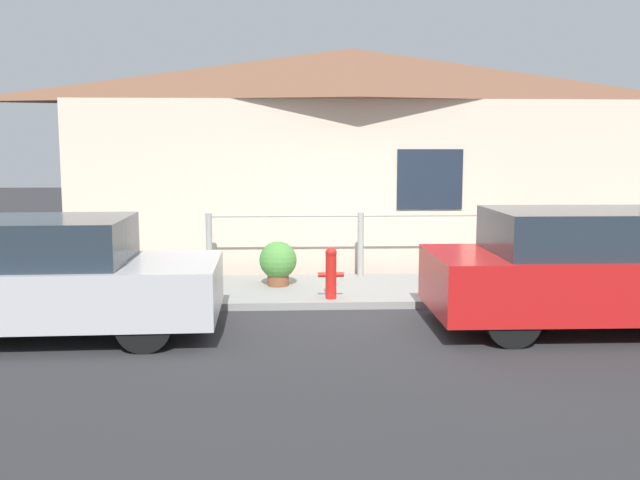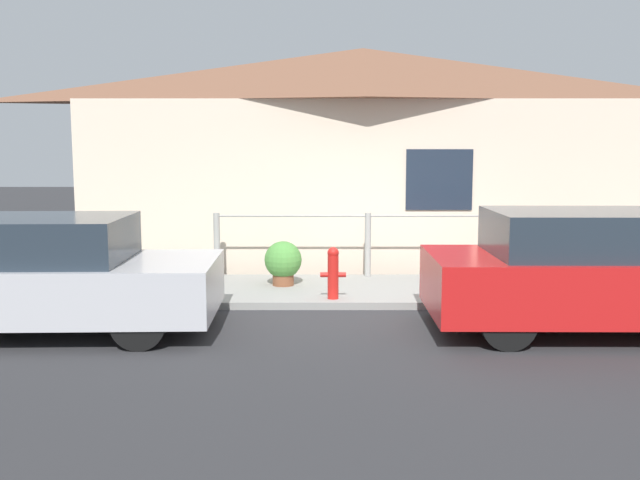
% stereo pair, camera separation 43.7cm
% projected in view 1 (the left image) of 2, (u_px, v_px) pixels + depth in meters
% --- Properties ---
extents(ground_plane, '(60.00, 60.00, 0.00)m').
position_uv_depth(ground_plane, '(376.00, 310.00, 9.48)').
color(ground_plane, '#2D2D30').
extents(sidewalk, '(24.00, 2.12, 0.10)m').
position_uv_depth(sidewalk, '(367.00, 290.00, 10.52)').
color(sidewalk, gray).
rests_on(sidewalk, ground_plane).
extents(house, '(10.07, 2.23, 3.88)m').
position_uv_depth(house, '(353.00, 91.00, 12.55)').
color(house, beige).
rests_on(house, ground_plane).
extents(fence, '(4.90, 0.10, 1.02)m').
position_uv_depth(fence, '(361.00, 241.00, 11.34)').
color(fence, '#999993').
rests_on(fence, sidewalk).
extents(car_left, '(3.92, 1.89, 1.35)m').
position_uv_depth(car_left, '(43.00, 277.00, 8.09)').
color(car_left, '#B7B7BC').
rests_on(car_left, ground_plane).
extents(car_right, '(3.86, 1.78, 1.42)m').
position_uv_depth(car_right, '(591.00, 270.00, 8.40)').
color(car_right, red).
rests_on(car_right, ground_plane).
extents(fire_hydrant, '(0.35, 0.16, 0.71)m').
position_uv_depth(fire_hydrant, '(331.00, 272.00, 9.65)').
color(fire_hydrant, red).
rests_on(fire_hydrant, sidewalk).
extents(potted_plant_near_hydrant, '(0.56, 0.56, 0.66)m').
position_uv_depth(potted_plant_near_hydrant, '(278.00, 262.00, 10.56)').
color(potted_plant_near_hydrant, brown).
rests_on(potted_plant_near_hydrant, sidewalk).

